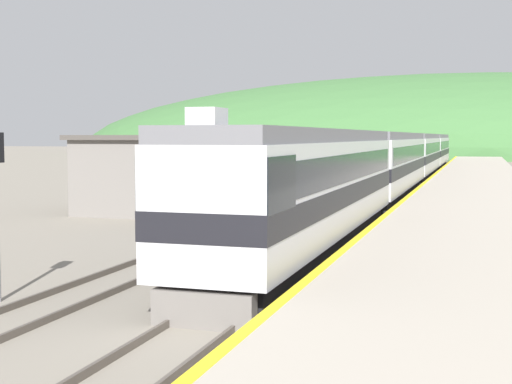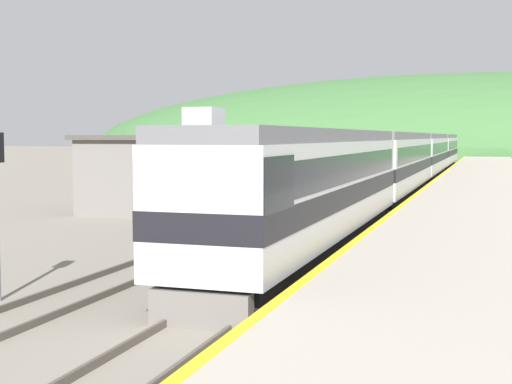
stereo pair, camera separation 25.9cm
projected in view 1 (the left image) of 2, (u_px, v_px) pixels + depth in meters
The scene contains 10 objects.
track_main at pixel (416, 180), 62.93m from camera, with size 1.52×180.00×0.16m.
track_siding at pixel (370, 179), 64.13m from camera, with size 1.52×180.00×0.16m.
platform at pixel (475, 196), 42.35m from camera, with size 6.75×140.00×0.87m.
distant_hills at pixel (453, 155), 149.08m from camera, with size 170.93×76.92×33.62m.
station_shed at pixel (157, 173), 37.20m from camera, with size 6.76×7.44×4.01m.
express_train_lead_car at pixel (308, 187), 23.41m from camera, with size 2.87×19.56×4.53m.
carriage_second at pixel (388, 164), 43.59m from camera, with size 2.86×20.67×4.17m.
carriage_third at pixel (418, 155), 64.08m from camera, with size 2.86×20.67×4.17m.
carriage_fourth at pixel (433, 151), 84.57m from camera, with size 2.86×20.67×4.17m.
siding_train at pixel (314, 173), 42.34m from camera, with size 2.90×28.82×3.40m.
Camera 1 is at (5.37, 5.83, 3.94)m, focal length 50.00 mm.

